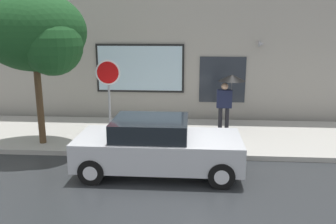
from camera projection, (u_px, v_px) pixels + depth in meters
name	position (u px, v px, depth m)	size (l,w,h in m)	color
ground_plane	(160.00, 172.00, 9.19)	(60.00, 60.00, 0.00)	#282B2D
sidewalk	(168.00, 135.00, 12.08)	(20.00, 4.00, 0.15)	#A3A099
building_facade	(173.00, 33.00, 13.70)	(20.00, 0.67, 7.00)	#9E998E
parked_car	(157.00, 146.00, 9.05)	(4.21, 1.92, 1.45)	#B7BABF
fire_hydrant	(174.00, 134.00, 10.65)	(0.30, 0.44, 0.80)	yellow
pedestrian_with_umbrella	(229.00, 88.00, 11.83)	(0.94, 0.91, 2.02)	black
street_tree	(37.00, 35.00, 10.22)	(3.14, 2.67, 4.62)	#4C3823
stop_sign	(109.00, 85.00, 10.63)	(0.76, 0.10, 2.61)	gray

